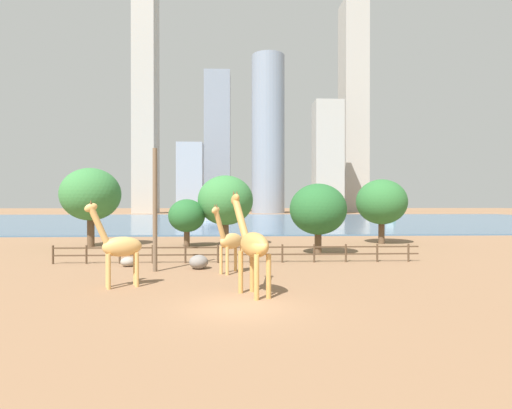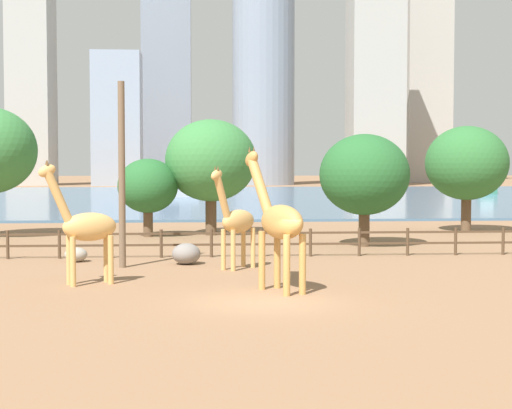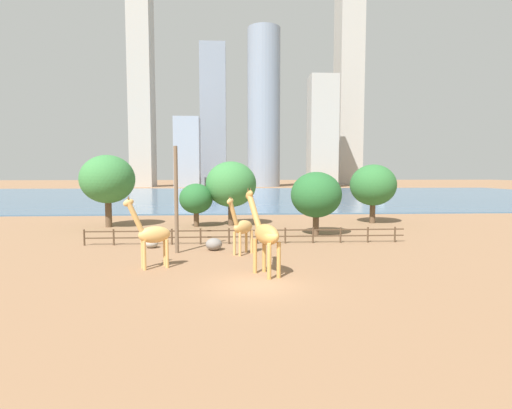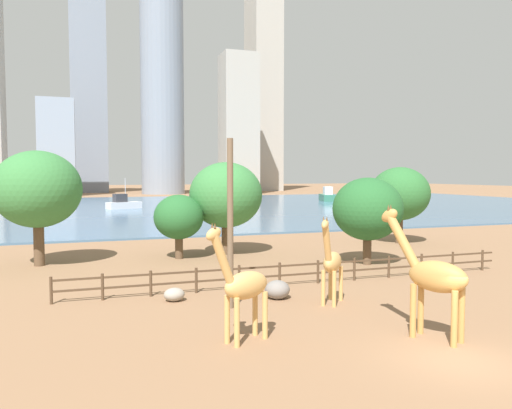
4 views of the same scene
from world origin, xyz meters
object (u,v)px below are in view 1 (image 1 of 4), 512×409
(giraffe_tall, at_px, (252,244))
(tree_left_small, at_px, (91,195))
(boulder_by_pole, at_px, (199,262))
(utility_pole, at_px, (155,210))
(boulder_near_fence, at_px, (128,262))
(tree_left_large, at_px, (225,200))
(giraffe_young, at_px, (230,241))
(tree_right_small, at_px, (381,202))
(giraffe_companion, at_px, (119,246))
(boat_sailboat, at_px, (216,217))
(tree_right_tall, at_px, (187,216))
(tree_center_broad, at_px, (318,209))
(boat_ferry, at_px, (389,214))

(giraffe_tall, bearing_deg, tree_left_small, 9.17)
(tree_left_small, bearing_deg, boulder_by_pole, -48.65)
(utility_pole, xyz_separation_m, boulder_near_fence, (-2.22, 2.03, -3.53))
(tree_left_large, bearing_deg, giraffe_young, -87.13)
(giraffe_young, distance_m, tree_right_small, 22.81)
(giraffe_tall, relative_size, giraffe_companion, 1.11)
(tree_left_small, bearing_deg, tree_left_large, 2.38)
(tree_left_small, bearing_deg, tree_right_small, 3.11)
(boat_sailboat, bearing_deg, tree_right_small, -92.32)
(boat_sailboat, bearing_deg, giraffe_young, -110.10)
(tree_right_tall, bearing_deg, tree_center_broad, -28.88)
(utility_pole, xyz_separation_m, boulder_by_pole, (2.62, 0.85, -3.39))
(boulder_near_fence, height_order, tree_right_small, tree_right_small)
(tree_left_small, bearing_deg, utility_pole, -57.27)
(tree_center_broad, distance_m, boat_sailboat, 59.73)
(giraffe_companion, bearing_deg, giraffe_tall, 140.80)
(boulder_by_pole, relative_size, boat_ferry, 0.16)
(boat_ferry, bearing_deg, tree_left_large, 164.07)
(giraffe_young, bearing_deg, boat_ferry, -164.71)
(giraffe_tall, distance_m, tree_right_small, 26.55)
(tree_right_tall, bearing_deg, giraffe_tall, -74.50)
(giraffe_companion, xyz_separation_m, boulder_near_fence, (-1.37, 6.63, -1.76))
(tree_left_large, xyz_separation_m, tree_right_small, (16.18, 1.05, -0.15))
(giraffe_companion, relative_size, tree_right_small, 0.66)
(giraffe_young, height_order, tree_right_small, tree_right_small)
(boulder_near_fence, height_order, tree_right_tall, tree_right_tall)
(tree_right_tall, bearing_deg, boulder_by_pole, -79.37)
(tree_left_large, height_order, tree_right_tall, tree_left_large)
(utility_pole, relative_size, tree_right_tall, 1.66)
(tree_right_small, relative_size, boat_sailboat, 1.09)
(giraffe_tall, relative_size, tree_center_broad, 0.84)
(tree_center_broad, xyz_separation_m, tree_left_small, (-20.90, 6.65, 1.33))
(tree_right_small, height_order, boat_sailboat, tree_right_small)
(tree_left_large, xyz_separation_m, boat_sailboat, (-3.92, 51.30, -3.43))
(boulder_by_pole, bearing_deg, tree_center_broad, 36.28)
(giraffe_companion, xyz_separation_m, boulder_by_pole, (3.48, 5.46, -1.62))
(boulder_by_pole, bearing_deg, boat_sailboat, 92.33)
(boat_ferry, bearing_deg, tree_left_small, 156.68)
(giraffe_tall, height_order, boat_sailboat, boat_sailboat)
(boulder_near_fence, bearing_deg, boulder_by_pole, -13.65)
(giraffe_companion, height_order, giraffe_young, giraffe_companion)
(utility_pole, xyz_separation_m, tree_left_small, (-9.13, 14.21, 1.22))
(boulder_near_fence, relative_size, boulder_by_pole, 0.81)
(boulder_by_pole, relative_size, tree_right_tall, 0.27)
(giraffe_tall, relative_size, tree_left_large, 0.70)
(giraffe_companion, distance_m, boat_ferry, 93.54)
(boulder_by_pole, bearing_deg, tree_right_small, 40.58)
(giraffe_young, relative_size, tree_center_broad, 0.72)
(boulder_near_fence, bearing_deg, giraffe_companion, -78.33)
(boat_ferry, relative_size, boat_sailboat, 1.24)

